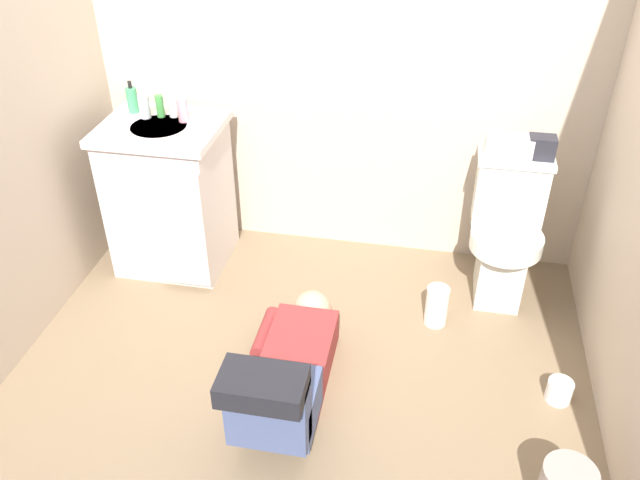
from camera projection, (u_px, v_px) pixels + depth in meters
ground_plane at (306, 355)px, 3.12m from camera, size 3.10×2.92×0.04m
wall_back at (344, 35)px, 3.25m from camera, size 2.76×0.08×2.40m
toilet at (505, 232)px, 3.30m from camera, size 0.36×0.46×0.75m
vanity_cabinet at (171, 194)px, 3.50m from camera, size 0.60×0.53×0.82m
faucet at (169, 104)px, 3.37m from camera, size 0.02×0.02×0.10m
person_plumber at (287, 372)px, 2.76m from camera, size 0.39×1.06×0.52m
tissue_box at (509, 146)px, 3.13m from camera, size 0.22×0.11×0.10m
toiletry_bag at (542, 147)px, 3.11m from camera, size 0.12×0.09×0.11m
soap_dispenser at (132, 100)px, 3.37m from camera, size 0.06×0.06×0.17m
bottle_clear at (144, 106)px, 3.32m from camera, size 0.05×0.05×0.12m
bottle_green at (160, 106)px, 3.33m from camera, size 0.04×0.04×0.11m
bottle_white at (173, 104)px, 3.33m from camera, size 0.05×0.05×0.14m
bottle_pink at (183, 110)px, 3.28m from camera, size 0.05×0.05×0.12m
paper_towel_roll at (437, 306)px, 3.23m from camera, size 0.11×0.11×0.21m
toilet_paper_roll at (559, 391)px, 2.85m from camera, size 0.11×0.11×0.10m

